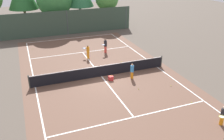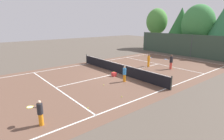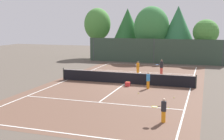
% 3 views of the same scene
% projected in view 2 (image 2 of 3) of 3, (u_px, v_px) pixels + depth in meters
% --- Properties ---
extents(ground_plane, '(80.00, 80.00, 0.00)m').
position_uv_depth(ground_plane, '(118.00, 73.00, 17.66)').
color(ground_plane, brown).
extents(court_surface, '(13.00, 25.00, 0.01)m').
position_uv_depth(court_surface, '(118.00, 73.00, 17.65)').
color(court_surface, brown).
rests_on(court_surface, ground_plane).
extents(tennis_net, '(11.90, 0.10, 1.10)m').
position_uv_depth(tennis_net, '(118.00, 68.00, 17.52)').
color(tennis_net, '#333833').
rests_on(tennis_net, ground_plane).
extents(perimeter_fence, '(18.00, 0.12, 3.20)m').
position_uv_depth(perimeter_fence, '(191.00, 46.00, 25.80)').
color(perimeter_fence, '#384C3D').
rests_on(perimeter_fence, ground_plane).
extents(tree_1, '(4.03, 3.89, 7.48)m').
position_uv_depth(tree_1, '(157.00, 22.00, 34.47)').
color(tree_1, brown).
rests_on(tree_1, ground_plane).
extents(tree_2, '(4.96, 4.52, 7.56)m').
position_uv_depth(tree_2, '(198.00, 24.00, 27.69)').
color(tree_2, brown).
rests_on(tree_2, ground_plane).
extents(tree_3, '(4.12, 4.12, 7.42)m').
position_uv_depth(tree_3, '(181.00, 21.00, 31.82)').
color(tree_3, brown).
rests_on(tree_3, ground_plane).
extents(player_0, '(0.77, 0.83, 1.55)m').
position_uv_depth(player_0, '(171.00, 62.00, 19.05)').
color(player_0, '#E54C3F').
rests_on(player_0, ground_plane).
extents(player_1, '(0.29, 0.29, 1.34)m').
position_uv_depth(player_1, '(124.00, 74.00, 14.99)').
color(player_1, orange).
rests_on(player_1, ground_plane).
extents(player_2, '(0.60, 0.87, 1.41)m').
position_uv_depth(player_2, '(149.00, 60.00, 20.14)').
color(player_2, orange).
rests_on(player_2, ground_plane).
extents(player_3, '(0.80, 0.69, 1.30)m').
position_uv_depth(player_3, '(40.00, 112.00, 8.56)').
color(player_3, orange).
rests_on(player_3, ground_plane).
extents(ball_crate, '(0.36, 0.34, 0.43)m').
position_uv_depth(ball_crate, '(114.00, 74.00, 16.65)').
color(ball_crate, red).
rests_on(ball_crate, ground_plane).
extents(tennis_ball_0, '(0.07, 0.07, 0.07)m').
position_uv_depth(tennis_ball_0, '(122.00, 97.00, 11.97)').
color(tennis_ball_0, '#CCE533').
rests_on(tennis_ball_0, ground_plane).
extents(tennis_ball_1, '(0.07, 0.07, 0.07)m').
position_uv_depth(tennis_ball_1, '(173.00, 68.00, 19.70)').
color(tennis_ball_1, '#CCE533').
rests_on(tennis_ball_1, ground_plane).
extents(tennis_ball_2, '(0.07, 0.07, 0.07)m').
position_uv_depth(tennis_ball_2, '(157.00, 75.00, 16.92)').
color(tennis_ball_2, '#CCE533').
rests_on(tennis_ball_2, ground_plane).
extents(tennis_ball_3, '(0.07, 0.07, 0.07)m').
position_uv_depth(tennis_ball_3, '(143.00, 55.00, 27.19)').
color(tennis_ball_3, '#CCE533').
rests_on(tennis_ball_3, ground_plane).
extents(tennis_ball_4, '(0.07, 0.07, 0.07)m').
position_uv_depth(tennis_ball_4, '(88.00, 108.00, 10.40)').
color(tennis_ball_4, '#CCE533').
rests_on(tennis_ball_4, ground_plane).
extents(tennis_ball_5, '(0.07, 0.07, 0.07)m').
position_uv_depth(tennis_ball_5, '(104.00, 85.00, 14.23)').
color(tennis_ball_5, '#CCE533').
rests_on(tennis_ball_5, ground_plane).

